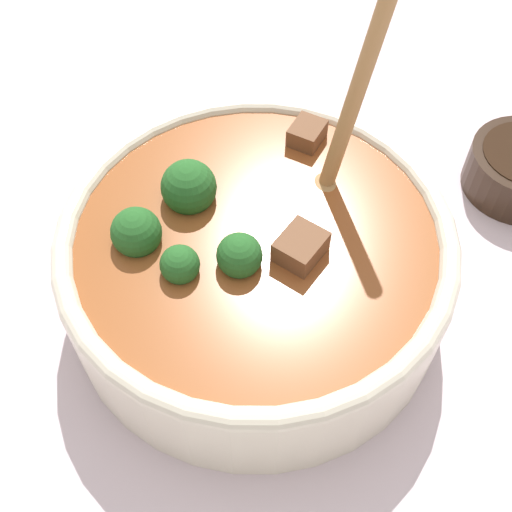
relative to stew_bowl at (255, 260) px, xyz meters
The scene contains 2 objects.
ground_plane 0.05m from the stew_bowl, 145.86° to the right, with size 4.00×4.00×0.00m, color silver.
stew_bowl is the anchor object (origin of this frame).
Camera 1 is at (-0.27, 0.08, 0.44)m, focal length 45.00 mm.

